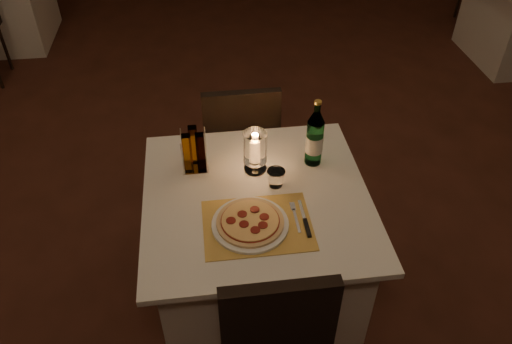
{
  "coord_description": "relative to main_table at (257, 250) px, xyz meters",
  "views": [
    {
      "loc": [
        -0.01,
        -2.03,
        2.25
      ],
      "look_at": [
        0.19,
        -0.41,
        0.86
      ],
      "focal_mm": 35.0,
      "sensor_mm": 36.0,
      "label": 1
    }
  ],
  "objects": [
    {
      "name": "water_bottle",
      "position": [
        0.3,
        0.2,
        0.5
      ],
      "size": [
        0.08,
        0.08,
        0.34
      ],
      "color": "#5CAC6F",
      "rests_on": "main_table"
    },
    {
      "name": "pizza",
      "position": [
        -0.05,
        -0.18,
        0.39
      ],
      "size": [
        0.28,
        0.28,
        0.02
      ],
      "color": "#D8B77F",
      "rests_on": "plate"
    },
    {
      "name": "hurricane_candle",
      "position": [
        0.02,
        0.18,
        0.49
      ],
      "size": [
        0.11,
        0.11,
        0.21
      ],
      "color": "white",
      "rests_on": "main_table"
    },
    {
      "name": "tumbler",
      "position": [
        0.09,
        0.06,
        0.41
      ],
      "size": [
        0.08,
        0.08,
        0.08
      ],
      "primitive_type": null,
      "color": "white",
      "rests_on": "main_table"
    },
    {
      "name": "chair_far",
      "position": [
        0.0,
        0.71,
        0.18
      ],
      "size": [
        0.42,
        0.42,
        0.9
      ],
      "color": "black",
      "rests_on": "ground"
    },
    {
      "name": "plate",
      "position": [
        -0.05,
        -0.18,
        0.38
      ],
      "size": [
        0.32,
        0.32,
        0.01
      ],
      "primitive_type": "cylinder",
      "color": "white",
      "rests_on": "placemat"
    },
    {
      "name": "cruet_caddy",
      "position": [
        -0.26,
        0.23,
        0.46
      ],
      "size": [
        0.12,
        0.12,
        0.21
      ],
      "color": "white",
      "rests_on": "main_table"
    },
    {
      "name": "floor",
      "position": [
        -0.19,
        0.43,
        -0.38
      ],
      "size": [
        8.0,
        10.0,
        0.02
      ],
      "primitive_type": "cube",
      "color": "#421E15",
      "rests_on": "ground"
    },
    {
      "name": "placemat",
      "position": [
        -0.02,
        -0.18,
        0.37
      ],
      "size": [
        0.45,
        0.34,
        0.0
      ],
      "primitive_type": "cube",
      "color": "gold",
      "rests_on": "main_table"
    },
    {
      "name": "main_table",
      "position": [
        0.0,
        0.0,
        0.0
      ],
      "size": [
        1.0,
        1.0,
        0.74
      ],
      "color": "silver",
      "rests_on": "ground"
    },
    {
      "name": "knife",
      "position": [
        0.18,
        -0.21,
        0.37
      ],
      "size": [
        0.02,
        0.22,
        0.01
      ],
      "color": "black",
      "rests_on": "placemat"
    },
    {
      "name": "fork",
      "position": [
        0.14,
        -0.15,
        0.37
      ],
      "size": [
        0.02,
        0.18,
        0.0
      ],
      "color": "silver",
      "rests_on": "placemat"
    }
  ]
}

